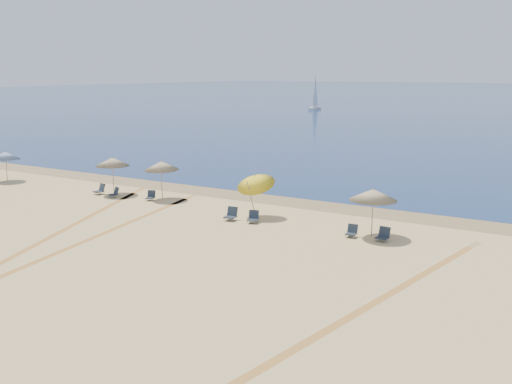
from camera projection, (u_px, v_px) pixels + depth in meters
wet_sand at (288, 201)px, 36.05m from camera, size 500.00×500.00×0.00m
umbrella_0 at (5, 156)px, 42.21m from camera, size 2.11×2.13×2.25m
umbrella_1 at (112, 162)px, 37.69m from camera, size 2.23×2.23×2.50m
umbrella_2 at (161, 166)px, 36.26m from camera, size 2.17×2.19×2.48m
umbrella_3 at (255, 180)px, 31.78m from camera, size 2.14×2.18×2.75m
umbrella_4 at (373, 195)px, 27.95m from camera, size 2.34×2.34×2.43m
chair_1 at (100, 190)px, 37.99m from camera, size 0.73×0.80×0.69m
chair_2 at (114, 193)px, 37.06m from camera, size 0.75×0.80×0.65m
chair_3 at (151, 196)px, 36.23m from camera, size 0.66×0.72×0.60m
chair_4 at (231, 214)px, 31.37m from camera, size 0.66×0.75×0.71m
chair_5 at (253, 217)px, 30.83m from camera, size 0.71×0.77×0.66m
chair_6 at (352, 231)px, 28.20m from camera, size 0.54×0.62×0.61m
chair_7 at (383, 235)px, 27.50m from camera, size 0.61×0.70×0.67m
sailboat_0 at (315, 99)px, 121.60m from camera, size 1.62×4.87×7.12m
tire_tracks at (109, 270)px, 23.51m from camera, size 50.36×40.48×0.00m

